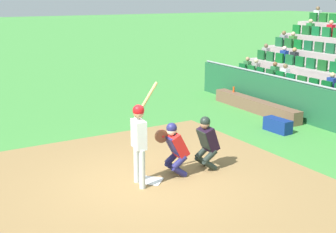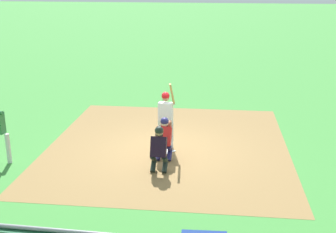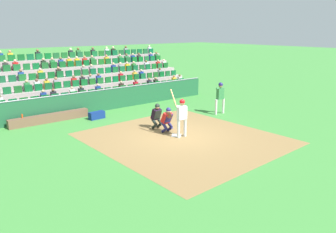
{
  "view_description": "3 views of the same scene",
  "coord_description": "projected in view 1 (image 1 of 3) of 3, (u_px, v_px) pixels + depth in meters",
  "views": [
    {
      "loc": [
        -8.29,
        4.19,
        3.97
      ],
      "look_at": [
        0.47,
        -0.67,
        1.28
      ],
      "focal_mm": 48.69,
      "sensor_mm": 36.0,
      "label": 1
    },
    {
      "loc": [
        1.89,
        -12.15,
        5.08
      ],
      "look_at": [
        0.13,
        -0.39,
        1.24
      ],
      "focal_mm": 46.35,
      "sensor_mm": 36.0,
      "label": 2
    },
    {
      "loc": [
        9.3,
        10.91,
        4.77
      ],
      "look_at": [
        0.24,
        -0.33,
        0.89
      ],
      "focal_mm": 34.8,
      "sensor_mm": 36.0,
      "label": 3
    }
  ],
  "objects": [
    {
      "name": "batter_at_plate",
      "position": [
        139.0,
        136.0,
        9.53
      ],
      "size": [
        0.56,
        0.7,
        2.18
      ],
      "color": "silver",
      "rests_on": "ground_plane"
    },
    {
      "name": "home_plate_marker",
      "position": [
        152.0,
        181.0,
        9.99
      ],
      "size": [
        0.62,
        0.62,
        0.02
      ],
      "primitive_type": "cube",
      "rotation": [
        0.0,
        0.0,
        0.79
      ],
      "color": "white",
      "rests_on": "infield_dirt_patch"
    },
    {
      "name": "infield_dirt_patch",
      "position": [
        131.0,
        186.0,
        9.76
      ],
      "size": [
        7.69,
        8.35,
        0.01
      ],
      "primitive_type": "cube",
      "rotation": [
        0.0,
        0.0,
        0.03
      ],
      "color": "olive",
      "rests_on": "ground_plane"
    },
    {
      "name": "catcher_crouching",
      "position": [
        174.0,
        146.0,
        10.14
      ],
      "size": [
        0.46,
        0.71,
        1.27
      ],
      "color": "navy",
      "rests_on": "ground_plane"
    },
    {
      "name": "ground_plane",
      "position": [
        152.0,
        181.0,
        10.0
      ],
      "size": [
        160.0,
        160.0,
        0.0
      ],
      "primitive_type": "plane",
      "color": "#428E3C"
    },
    {
      "name": "equipment_duffel_bag",
      "position": [
        278.0,
        125.0,
        13.56
      ],
      "size": [
        0.9,
        0.43,
        0.4
      ],
      "primitive_type": "cube",
      "rotation": [
        0.0,
        0.0,
        0.08
      ],
      "color": "navy",
      "rests_on": "ground_plane"
    },
    {
      "name": "home_plate_umpire",
      "position": [
        207.0,
        140.0,
        10.53
      ],
      "size": [
        0.46,
        0.46,
        1.3
      ],
      "color": "black",
      "rests_on": "ground_plane"
    },
    {
      "name": "water_bottle_on_bench",
      "position": [
        234.0,
        89.0,
        16.99
      ],
      "size": [
        0.07,
        0.07,
        0.21
      ],
      "primitive_type": "cylinder",
      "color": "#DE4717",
      "rests_on": "dugout_bench"
    },
    {
      "name": "dugout_bench",
      "position": [
        255.0,
        105.0,
        15.9
      ],
      "size": [
        4.17,
        0.4,
        0.44
      ],
      "primitive_type": "cube",
      "color": "brown",
      "rests_on": "ground_plane"
    }
  ]
}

